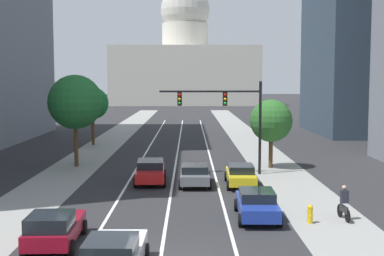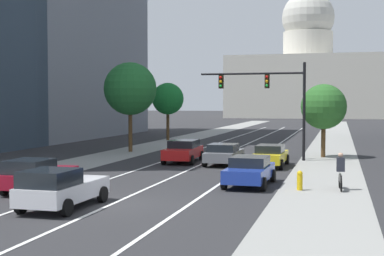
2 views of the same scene
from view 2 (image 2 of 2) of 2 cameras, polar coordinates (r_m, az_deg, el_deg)
ground_plane at (r=60.98m, az=6.78°, el=-1.15°), size 400.00×400.00×0.00m
sidewalk_left at (r=57.81m, az=-1.75°, el=-1.34°), size 3.98×130.00×0.01m
sidewalk_right at (r=55.38m, az=14.20°, el=-1.59°), size 3.98×130.00×0.01m
lane_stripe_left at (r=46.87m, az=0.55°, el=-2.26°), size 0.16×90.00×0.01m
lane_stripe_center at (r=46.22m, az=4.13°, el=-2.33°), size 0.16×90.00×0.01m
lane_stripe_right at (r=45.76m, az=7.79°, el=-2.40°), size 0.16×90.00×0.01m
capitol_building at (r=153.32m, az=11.77°, el=5.17°), size 40.57×28.03×34.72m
car_gray at (r=35.63m, az=3.30°, el=-2.65°), size 2.10×4.32×1.38m
car_red at (r=37.25m, az=-0.89°, el=-2.33°), size 2.25×4.80×1.49m
car_white at (r=21.57m, az=-13.36°, el=-6.00°), size 2.11×4.35×1.57m
car_crimson at (r=25.92m, az=-15.60°, el=-4.63°), size 2.16×4.36×1.53m
car_blue at (r=26.99m, az=5.94°, el=-4.33°), size 2.13×4.54×1.42m
car_yellow at (r=35.03m, az=8.04°, el=-2.77°), size 2.03×4.57×1.37m
traffic_signal_mast at (r=39.08m, az=8.11°, el=3.63°), size 7.38×0.39×6.76m
fire_hydrant at (r=25.89m, az=11.00°, el=-5.29°), size 0.26×0.35×0.91m
cyclist at (r=26.35m, az=15.00°, el=-4.34°), size 0.38×1.70×1.72m
street_tree_far_right at (r=41.56m, az=13.36°, el=2.12°), size 3.31×3.31×5.36m
street_tree_near_left at (r=45.38m, az=-6.36°, el=4.01°), size 4.29×4.29×7.27m
street_tree_mid_left at (r=59.04m, az=-2.50°, el=3.00°), size 3.37×3.37×6.10m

